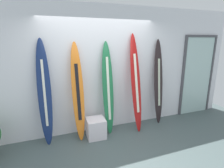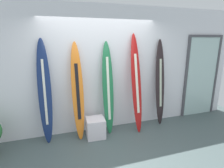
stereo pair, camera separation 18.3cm
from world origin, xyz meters
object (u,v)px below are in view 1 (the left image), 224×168
(surfboard_sunset, at_px, (78,93))
(surfboard_emerald, at_px, (108,89))
(surfboard_navy, at_px, (45,93))
(surfboard_crimson, at_px, (136,84))
(glass_door, at_px, (197,74))
(display_block_left, at_px, (96,128))
(surfboard_charcoal, at_px, (158,82))

(surfboard_sunset, distance_m, surfboard_emerald, 0.66)
(surfboard_navy, bearing_deg, surfboard_crimson, -2.58)
(surfboard_crimson, xyz_separation_m, glass_door, (2.07, 0.26, 0.04))
(display_block_left, distance_m, glass_door, 3.19)
(surfboard_sunset, relative_size, display_block_left, 4.89)
(surfboard_navy, relative_size, surfboard_charcoal, 1.01)
(surfboard_emerald, relative_size, surfboard_crimson, 0.92)
(surfboard_sunset, relative_size, glass_door, 0.93)
(surfboard_navy, distance_m, display_block_left, 1.30)
(surfboard_charcoal, xyz_separation_m, display_block_left, (-1.66, -0.18, -0.83))
(surfboard_charcoal, relative_size, glass_door, 0.95)
(surfboard_emerald, height_order, glass_door, glass_door)
(display_block_left, bearing_deg, surfboard_crimson, 4.02)
(surfboard_navy, height_order, surfboard_crimson, surfboard_crimson)
(surfboard_emerald, xyz_separation_m, surfboard_charcoal, (1.33, 0.03, 0.02))
(surfboard_navy, relative_size, surfboard_crimson, 0.95)
(surfboard_sunset, xyz_separation_m, display_block_left, (0.33, -0.12, -0.79))
(surfboard_navy, xyz_separation_m, surfboard_crimson, (1.95, -0.09, 0.04))
(surfboard_crimson, distance_m, glass_door, 2.08)
(surfboard_emerald, bearing_deg, surfboard_crimson, -6.70)
(surfboard_crimson, bearing_deg, surfboard_sunset, 177.67)
(surfboard_charcoal, bearing_deg, glass_door, 6.09)
(surfboard_sunset, bearing_deg, surfboard_navy, 176.91)
(surfboard_navy, xyz_separation_m, display_block_left, (0.97, -0.16, -0.84))
(surfboard_navy, height_order, display_block_left, surfboard_navy)
(surfboard_sunset, xyz_separation_m, surfboard_charcoal, (1.99, 0.06, 0.04))
(surfboard_charcoal, height_order, glass_door, glass_door)
(surfboard_charcoal, height_order, display_block_left, surfboard_charcoal)
(surfboard_navy, xyz_separation_m, surfboard_emerald, (1.30, -0.01, -0.03))
(surfboard_sunset, relative_size, surfboard_crimson, 0.92)
(surfboard_sunset, height_order, surfboard_crimson, surfboard_crimson)
(surfboard_emerald, height_order, surfboard_charcoal, surfboard_charcoal)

